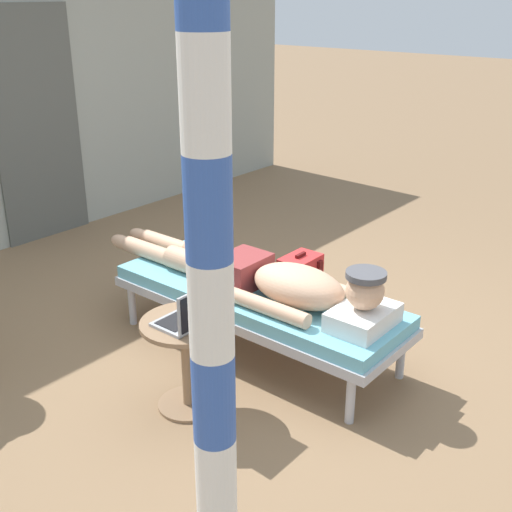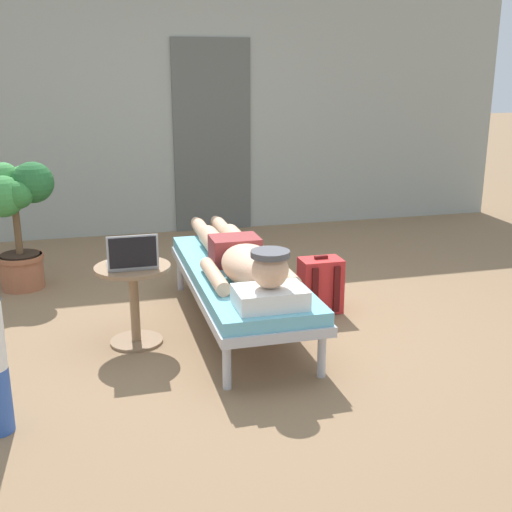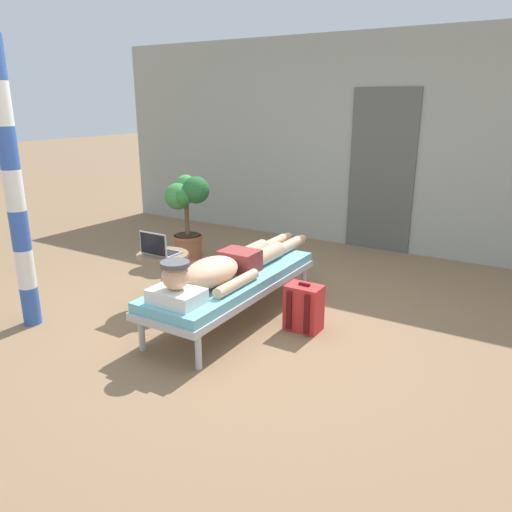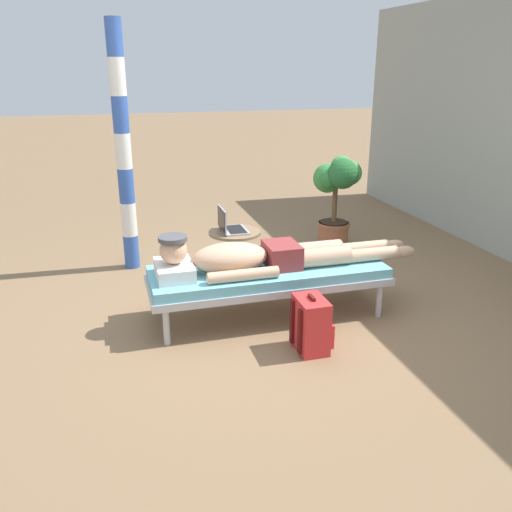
{
  "view_description": "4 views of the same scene",
  "coord_description": "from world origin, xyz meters",
  "px_view_note": "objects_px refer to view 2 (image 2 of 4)",
  "views": [
    {
      "loc": [
        -2.86,
        -2.24,
        2.13
      ],
      "look_at": [
        0.19,
        0.27,
        0.51
      ],
      "focal_mm": 45.44,
      "sensor_mm": 36.0,
      "label": 1
    },
    {
      "loc": [
        -1.02,
        -3.96,
        1.7
      ],
      "look_at": [
        0.07,
        0.12,
        0.48
      ],
      "focal_mm": 44.79,
      "sensor_mm": 36.0,
      "label": 2
    },
    {
      "loc": [
        2.26,
        -3.35,
        1.88
      ],
      "look_at": [
        -0.0,
        0.35,
        0.52
      ],
      "focal_mm": 34.87,
      "sensor_mm": 36.0,
      "label": 3
    },
    {
      "loc": [
        3.83,
        -1.15,
        1.97
      ],
      "look_at": [
        -0.26,
        0.01,
        0.45
      ],
      "focal_mm": 37.88,
      "sensor_mm": 36.0,
      "label": 4
    }
  ],
  "objects_px": {
    "person_reclining": "(242,257)",
    "backpack": "(320,286)",
    "side_table": "(134,291)",
    "laptop": "(133,259)",
    "potted_plant": "(18,209)",
    "lounge_chair": "(239,278)"
  },
  "relations": [
    {
      "from": "laptop",
      "to": "potted_plant",
      "type": "distance_m",
      "value": 1.61
    },
    {
      "from": "laptop",
      "to": "backpack",
      "type": "bearing_deg",
      "value": 11.76
    },
    {
      "from": "backpack",
      "to": "person_reclining",
      "type": "bearing_deg",
      "value": -161.49
    },
    {
      "from": "side_table",
      "to": "backpack",
      "type": "xyz_separation_m",
      "value": [
        1.35,
        0.23,
        -0.16
      ]
    },
    {
      "from": "side_table",
      "to": "laptop",
      "type": "xyz_separation_m",
      "value": [
        0.0,
        -0.05,
        0.23
      ]
    },
    {
      "from": "person_reclining",
      "to": "laptop",
      "type": "xyz_separation_m",
      "value": [
        -0.71,
        -0.07,
        0.06
      ]
    },
    {
      "from": "side_table",
      "to": "potted_plant",
      "type": "height_order",
      "value": "potted_plant"
    },
    {
      "from": "lounge_chair",
      "to": "side_table",
      "type": "distance_m",
      "value": 0.72
    },
    {
      "from": "lounge_chair",
      "to": "person_reclining",
      "type": "xyz_separation_m",
      "value": [
        0.0,
        -0.09,
        0.17
      ]
    },
    {
      "from": "person_reclining",
      "to": "backpack",
      "type": "height_order",
      "value": "person_reclining"
    },
    {
      "from": "side_table",
      "to": "potted_plant",
      "type": "distance_m",
      "value": 1.59
    },
    {
      "from": "backpack",
      "to": "potted_plant",
      "type": "distance_m",
      "value": 2.45
    },
    {
      "from": "lounge_chair",
      "to": "side_table",
      "type": "height_order",
      "value": "side_table"
    },
    {
      "from": "person_reclining",
      "to": "backpack",
      "type": "relative_size",
      "value": 5.12
    },
    {
      "from": "lounge_chair",
      "to": "laptop",
      "type": "relative_size",
      "value": 6.25
    },
    {
      "from": "side_table",
      "to": "backpack",
      "type": "bearing_deg",
      "value": 9.67
    },
    {
      "from": "person_reclining",
      "to": "laptop",
      "type": "height_order",
      "value": "laptop"
    },
    {
      "from": "laptop",
      "to": "potted_plant",
      "type": "height_order",
      "value": "potted_plant"
    },
    {
      "from": "person_reclining",
      "to": "laptop",
      "type": "relative_size",
      "value": 7.0
    },
    {
      "from": "person_reclining",
      "to": "laptop",
      "type": "distance_m",
      "value": 0.72
    },
    {
      "from": "backpack",
      "to": "potted_plant",
      "type": "height_order",
      "value": "potted_plant"
    },
    {
      "from": "person_reclining",
      "to": "potted_plant",
      "type": "height_order",
      "value": "potted_plant"
    }
  ]
}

